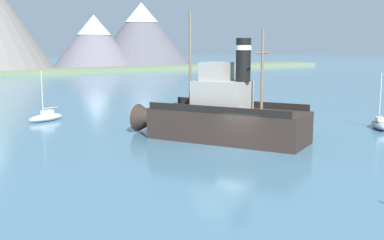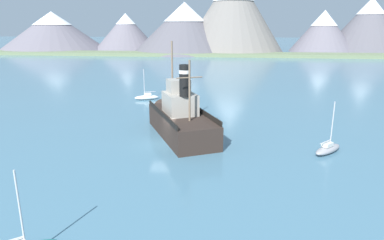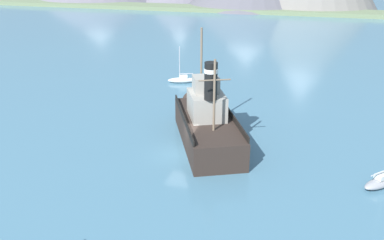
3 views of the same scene
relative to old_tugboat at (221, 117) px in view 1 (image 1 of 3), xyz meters
The scene contains 4 objects.
ground_plane 4.06m from the old_tugboat, 110.50° to the right, with size 600.00×600.00×0.00m, color #477289.
old_tugboat is the anchor object (origin of this frame).
sailboat_grey 15.25m from the old_tugboat, 15.85° to the right, with size 3.43×3.50×4.90m.
sailboat_white 18.96m from the old_tugboat, 114.65° to the left, with size 3.95×2.35×4.90m.
Camera 1 is at (-21.76, -25.19, 7.20)m, focal length 45.00 mm.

